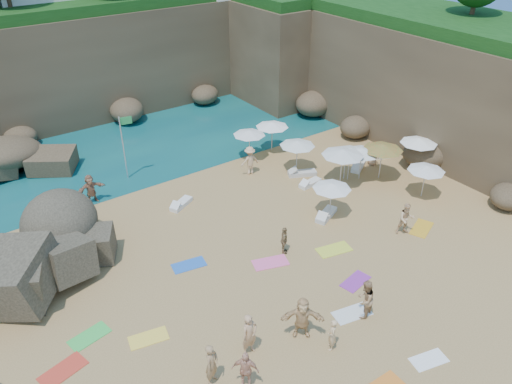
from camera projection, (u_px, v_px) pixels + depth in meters
ground at (258, 265)px, 24.33m from camera, size 120.00×120.00×0.00m
seawater at (66, 93)px, 45.28m from camera, size 120.00×120.00×0.00m
cliff_back at (100, 58)px, 40.72m from camera, size 44.00×8.00×8.00m
cliff_right at (402, 73)px, 37.28m from camera, size 8.00×30.00×8.00m
cliff_corner at (283, 43)px, 44.67m from camera, size 10.00×12.00×8.00m
rock_outcrop at (13, 275)px, 23.67m from camera, size 9.51×8.56×3.11m
flag_pole at (124, 139)px, 30.49m from camera, size 0.81×0.18×4.15m
parasol_0 at (297, 143)px, 31.58m from camera, size 2.28×2.28×2.15m
parasol_1 at (249, 132)px, 33.20m from camera, size 2.18×2.18×2.06m
parasol_2 at (350, 151)px, 30.59m from camera, size 2.32×2.32×2.19m
parasol_3 at (272, 124)px, 34.16m from camera, size 2.26×2.26×2.14m
parasol_4 at (419, 141)px, 31.73m from camera, size 2.36×2.36×2.23m
parasol_6 at (383, 147)px, 30.65m from camera, size 2.51×2.51×2.37m
parasol_7 at (332, 186)px, 27.19m from camera, size 2.15×2.15×2.03m
parasol_8 at (362, 151)px, 30.69m from camera, size 2.27×2.27×2.15m
parasol_9 at (343, 152)px, 29.90m from camera, size 2.57×2.57×2.43m
parasol_10 at (346, 151)px, 30.73m from camera, size 2.23×2.23×2.11m
parasol_11 at (427, 168)px, 28.91m from camera, size 2.17×2.17×2.05m
lounger_0 at (181, 204)px, 28.87m from camera, size 1.69×1.23×0.25m
lounger_1 at (302, 173)px, 32.01m from camera, size 1.88×1.33×0.28m
lounger_2 at (358, 166)px, 32.84m from camera, size 1.74×1.33×0.26m
lounger_3 at (310, 183)px, 30.93m from camera, size 1.64×0.74×0.25m
lounger_4 at (377, 156)px, 34.10m from camera, size 1.81×1.19×0.27m
lounger_5 at (326, 215)px, 27.88m from camera, size 1.82×1.23×0.27m
towel_3 at (89, 336)px, 20.40m from camera, size 1.77×1.13×0.03m
towel_4 at (149, 338)px, 20.32m from camera, size 1.70×1.08×0.03m
towel_5 at (352, 313)px, 21.51m from camera, size 1.80×1.16×0.03m
towel_6 at (355, 281)px, 23.29m from camera, size 1.68×1.06×0.03m
towel_7 at (63, 371)px, 18.93m from camera, size 1.91×1.28×0.03m
towel_8 at (189, 265)px, 24.31m from camera, size 1.74×1.08×0.03m
towel_9 at (270, 263)px, 24.47m from camera, size 1.92×1.36×0.03m
towel_10 at (422, 228)px, 26.97m from camera, size 1.93×1.45×0.03m
towel_11 at (4, 312)px, 21.56m from camera, size 1.78×1.36×0.03m
towel_12 at (334, 250)px, 25.36m from camera, size 1.92×1.24×0.03m
towel_13 at (429, 360)px, 19.37m from camera, size 1.58×1.06×0.03m
person_stand_0 at (249, 335)px, 19.25m from camera, size 0.74×0.53×1.90m
person_stand_1 at (365, 299)px, 20.94m from camera, size 1.09×0.97×1.86m
person_stand_2 at (250, 161)px, 31.76m from camera, size 1.28×0.67×1.90m
person_stand_3 at (284, 240)px, 24.82m from camera, size 0.84×0.90×1.48m
person_stand_4 at (373, 154)px, 32.91m from camera, size 0.84×0.84×1.58m
person_stand_5 at (91, 189)px, 28.86m from camera, size 1.66×0.53×1.78m
person_stand_6 at (332, 335)px, 19.52m from camera, size 0.61×0.64×1.47m
person_lie_1 at (245, 383)px, 18.25m from camera, size 1.92×1.92×0.42m
person_lie_3 at (301, 330)px, 20.37m from camera, size 2.53×2.56×0.50m
person_lie_4 at (213, 378)px, 18.43m from camera, size 1.55×1.87×0.43m
person_lie_5 at (404, 228)px, 26.45m from camera, size 1.65×1.95×0.67m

